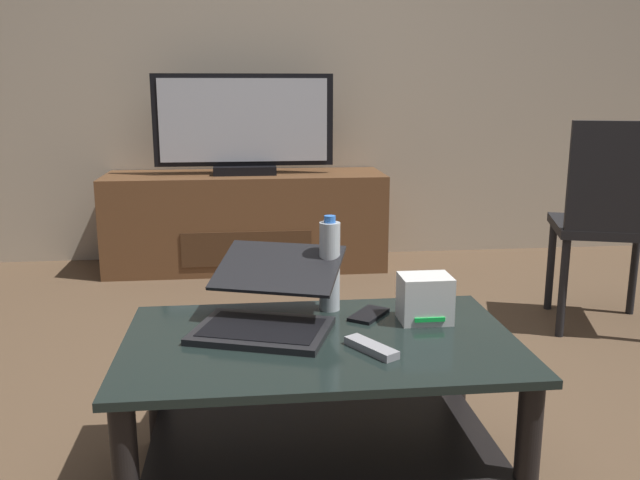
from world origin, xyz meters
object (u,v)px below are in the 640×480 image
(tv_remote, at_px, (371,348))
(cell_phone, at_px, (369,315))
(television, at_px, (244,127))
(router_box, at_px, (425,298))
(water_bottle_near, at_px, (330,266))
(coffee_table, at_px, (320,386))
(laptop, at_px, (269,304))
(media_cabinet, at_px, (246,221))
(dining_chair, at_px, (611,215))

(tv_remote, bearing_deg, cell_phone, 49.60)
(television, xyz_separation_m, router_box, (0.50, -2.21, -0.35))
(router_box, relative_size, water_bottle_near, 0.50)
(coffee_table, bearing_deg, laptop, 138.62)
(cell_phone, relative_size, tv_remote, 0.88)
(media_cabinet, relative_size, television, 1.58)
(media_cabinet, xyz_separation_m, router_box, (0.50, -2.24, 0.21))
(coffee_table, xyz_separation_m, cell_phone, (0.16, 0.16, 0.14))
(dining_chair, relative_size, laptop, 1.84)
(coffee_table, relative_size, television, 0.99)
(dining_chair, height_order, router_box, dining_chair)
(laptop, bearing_deg, dining_chair, 31.77)
(media_cabinet, distance_m, cell_phone, 2.21)
(water_bottle_near, distance_m, tv_remote, 0.36)
(media_cabinet, xyz_separation_m, water_bottle_near, (0.24, -2.11, 0.28))
(router_box, relative_size, cell_phone, 1.01)
(cell_phone, bearing_deg, media_cabinet, 135.22)
(coffee_table, xyz_separation_m, tv_remote, (0.12, -0.10, 0.15))
(laptop, distance_m, cell_phone, 0.30)
(coffee_table, height_order, media_cabinet, media_cabinet)
(media_cabinet, bearing_deg, cell_phone, -80.92)
(router_box, bearing_deg, tv_remote, -132.77)
(media_cabinet, distance_m, tv_remote, 2.46)
(router_box, bearing_deg, cell_phone, 160.20)
(dining_chair, distance_m, router_box, 1.43)
(media_cabinet, relative_size, router_box, 11.63)
(media_cabinet, xyz_separation_m, laptop, (0.06, -2.23, 0.21))
(laptop, bearing_deg, tv_remote, -41.16)
(cell_phone, bearing_deg, coffee_table, -98.71)
(dining_chair, bearing_deg, tv_remote, -137.71)
(laptop, xyz_separation_m, water_bottle_near, (0.18, 0.12, 0.07))
(water_bottle_near, xyz_separation_m, tv_remote, (0.06, -0.33, -0.12))
(dining_chair, xyz_separation_m, router_box, (-1.08, -0.95, -0.03))
(cell_phone, height_order, tv_remote, tv_remote)
(water_bottle_near, relative_size, cell_phone, 2.02)
(coffee_table, height_order, cell_phone, cell_phone)
(television, bearing_deg, router_box, -77.34)
(television, xyz_separation_m, laptop, (0.06, -2.20, -0.36))
(television, height_order, laptop, television)
(tv_remote, bearing_deg, dining_chair, 10.89)
(laptop, bearing_deg, coffee_table, -41.38)
(water_bottle_near, bearing_deg, coffee_table, -102.85)
(coffee_table, relative_size, tv_remote, 6.43)
(media_cabinet, relative_size, cell_phone, 11.74)
(router_box, xyz_separation_m, water_bottle_near, (-0.25, 0.13, 0.07))
(dining_chair, height_order, water_bottle_near, dining_chair)
(television, bearing_deg, media_cabinet, 90.00)
(media_cabinet, distance_m, television, 0.56)
(router_box, height_order, water_bottle_near, water_bottle_near)
(media_cabinet, bearing_deg, water_bottle_near, -83.40)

